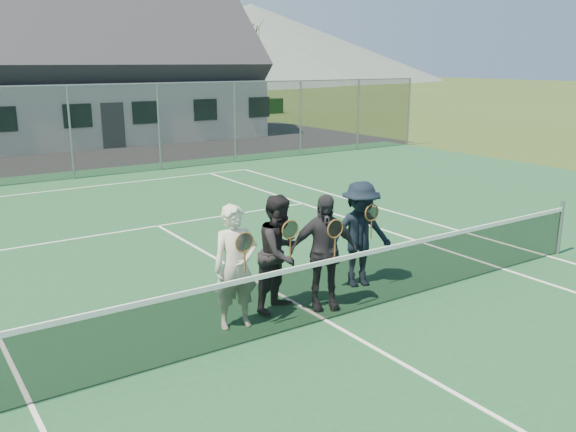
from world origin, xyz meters
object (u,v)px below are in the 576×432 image
clubhouse (92,56)px  player_d (360,234)px  tennis_net (326,287)px  player_c (324,252)px  player_b (280,253)px  player_a (235,267)px

clubhouse → player_d: (-2.63, -23.13, -3.07)m
tennis_net → player_c: (0.27, 0.43, 0.38)m
clubhouse → player_b: size_ratio=8.67×
tennis_net → player_a: player_a is taller
tennis_net → clubhouse: clubhouse is taller
player_a → tennis_net: bearing=-25.5°
clubhouse → player_a: size_ratio=8.67×
player_d → tennis_net: bearing=-147.8°
clubhouse → player_a: 24.20m
tennis_net → clubhouse: 24.57m
tennis_net → player_b: size_ratio=6.49×
player_b → player_d: 1.68m
clubhouse → player_d: clubhouse is taller
player_a → player_c: (1.46, -0.14, -0.00)m
player_c → player_d: same height
player_c → player_d: 1.18m
player_b → player_d: same height
player_b → player_d: size_ratio=1.00×
tennis_net → player_d: 1.67m
player_b → player_a: bearing=-167.6°
player_a → player_d: same height
player_a → player_d: size_ratio=1.00×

